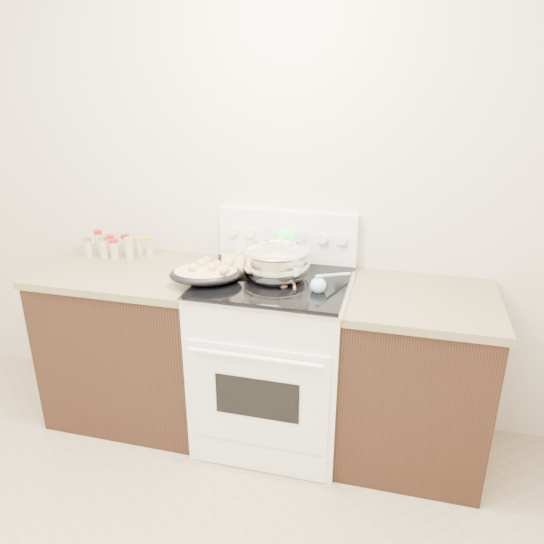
% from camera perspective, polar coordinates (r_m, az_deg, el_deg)
% --- Properties ---
extents(counter_left, '(0.93, 0.67, 0.92)m').
position_cam_1_polar(counter_left, '(3.19, -14.44, -7.26)').
color(counter_left, black).
rests_on(counter_left, ground).
extents(counter_right, '(0.73, 0.67, 0.92)m').
position_cam_1_polar(counter_right, '(2.85, 14.97, -11.05)').
color(counter_right, black).
rests_on(counter_right, ground).
extents(kitchen_range, '(0.78, 0.73, 1.22)m').
position_cam_1_polar(kitchen_range, '(2.89, 0.27, -9.05)').
color(kitchen_range, white).
rests_on(kitchen_range, ground).
extents(mixing_bowl, '(0.35, 0.35, 0.21)m').
position_cam_1_polar(mixing_bowl, '(2.67, 0.42, 0.98)').
color(mixing_bowl, silver).
rests_on(mixing_bowl, kitchen_range).
extents(roasting_pan, '(0.42, 0.35, 0.11)m').
position_cam_1_polar(roasting_pan, '(2.65, -7.09, -0.07)').
color(roasting_pan, black).
rests_on(roasting_pan, kitchen_range).
extents(baking_sheet, '(0.50, 0.42, 0.06)m').
position_cam_1_polar(baking_sheet, '(2.84, -1.55, 0.91)').
color(baking_sheet, black).
rests_on(baking_sheet, kitchen_range).
extents(wooden_spoon, '(0.09, 0.27, 0.04)m').
position_cam_1_polar(wooden_spoon, '(2.62, 1.67, -1.07)').
color(wooden_spoon, '#B47652').
rests_on(wooden_spoon, kitchen_range).
extents(blue_ladle, '(0.17, 0.24, 0.10)m').
position_cam_1_polar(blue_ladle, '(2.55, 5.20, -1.32)').
color(blue_ladle, '#92C9DA').
rests_on(blue_ladle, kitchen_range).
extents(spice_jars, '(0.38, 0.15, 0.13)m').
position_cam_1_polar(spice_jars, '(3.18, -16.30, 2.72)').
color(spice_jars, '#BFB28C').
rests_on(spice_jars, counter_left).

